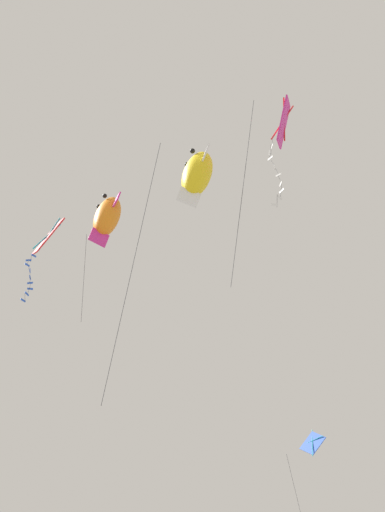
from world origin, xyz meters
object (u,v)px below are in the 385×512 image
kite_diamond_low_drifter (47,238)px  kite_fish_mid_left (107,217)px  kite_diamond_near_right (312,445)px  kite_fish_far_centre (197,174)px  kite_diamond_near_left (283,124)px

kite_diamond_low_drifter → kite_fish_mid_left: bearing=-107.7°
kite_diamond_near_right → kite_fish_far_centre: 18.02m
kite_fish_mid_left → kite_fish_far_centre: (-1.36, 6.78, -5.45)m
kite_diamond_near_left → kite_fish_far_centre: (2.22, -0.84, -1.94)m
kite_fish_mid_left → kite_diamond_near_right: bearing=-63.5°
kite_diamond_near_left → kite_diamond_low_drifter: kite_diamond_low_drifter is taller
kite_diamond_low_drifter → kite_diamond_near_left: bearing=178.1°
kite_fish_mid_left → kite_diamond_near_right: 13.57m
kite_fish_mid_left → kite_fish_far_centre: 8.81m
kite_diamond_near_left → kite_diamond_low_drifter: 8.80m
kite_diamond_near_left → kite_fish_far_centre: 3.06m
kite_diamond_low_drifter → kite_fish_far_centre: kite_diamond_low_drifter is taller
kite_diamond_near_left → kite_fish_far_centre: kite_diamond_near_left is taller
kite_diamond_near_left → kite_diamond_near_right: 17.47m
kite_fish_mid_left → kite_diamond_low_drifter: size_ratio=1.37×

